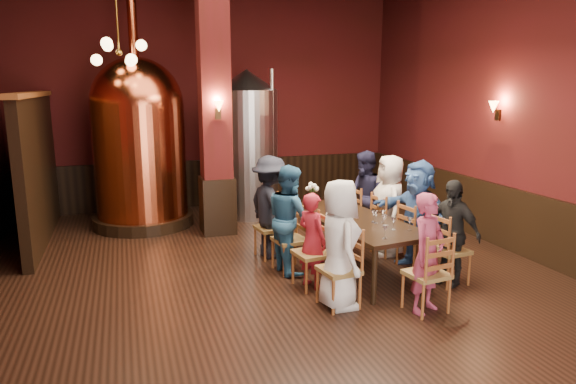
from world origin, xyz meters
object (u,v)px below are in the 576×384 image
object	(u,v)px
copper_kettle	(139,141)
rose_vase	(313,190)
person_2	(290,219)
dining_table	(354,222)
person_0	(339,244)
person_1	(312,240)
steel_vessel	(248,144)

from	to	relation	value
copper_kettle	rose_vase	world-z (taller)	copper_kettle
person_2	dining_table	bearing A→B (deg)	-109.17
rose_vase	person_0	bearing A→B (deg)	-102.19
dining_table	rose_vase	distance (m)	1.05
person_0	person_1	size ratio (longest dim) A/B	1.22
rose_vase	copper_kettle	bearing A→B (deg)	136.00
person_1	copper_kettle	world-z (taller)	copper_kettle
person_2	copper_kettle	distance (m)	3.77
steel_vessel	rose_vase	xyz separation A→B (m)	(0.43, -2.54, -0.46)
person_2	steel_vessel	size ratio (longest dim) A/B	0.53
copper_kettle	steel_vessel	size ratio (longest dim) A/B	1.51
person_1	rose_vase	world-z (taller)	person_1
person_0	person_1	distance (m)	0.68
person_1	rose_vase	distance (m)	1.55
copper_kettle	rose_vase	distance (m)	3.52
person_0	rose_vase	size ratio (longest dim) A/B	4.32
person_0	person_1	xyz separation A→B (m)	(-0.09, 0.66, -0.14)
dining_table	rose_vase	size ratio (longest dim) A/B	7.07
person_1	rose_vase	xyz separation A→B (m)	(0.54, 1.41, 0.35)
dining_table	person_1	bearing A→B (deg)	-158.78
person_1	copper_kettle	size ratio (longest dim) A/B	0.29
person_0	steel_vessel	size ratio (longest dim) A/B	0.53
dining_table	copper_kettle	distance (m)	4.46
person_1	steel_vessel	world-z (taller)	steel_vessel
dining_table	person_2	size ratio (longest dim) A/B	1.65
person_2	person_0	bearing A→B (deg)	-177.95
person_2	steel_vessel	bearing A→B (deg)	-9.00
person_1	copper_kettle	bearing A→B (deg)	3.62
person_0	person_2	distance (m)	1.33
dining_table	steel_vessel	size ratio (longest dim) A/B	0.87
dining_table	copper_kettle	size ratio (longest dim) A/B	0.57
steel_vessel	copper_kettle	bearing A→B (deg)	-176.44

